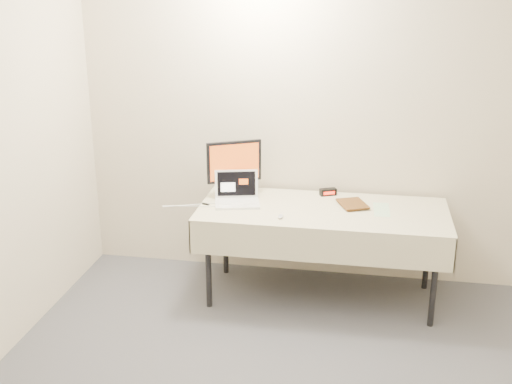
% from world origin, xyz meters
% --- Properties ---
extents(back_wall, '(4.00, 0.10, 2.70)m').
position_xyz_m(back_wall, '(0.00, 2.50, 1.35)').
color(back_wall, beige).
rests_on(back_wall, ground).
extents(table, '(1.86, 0.81, 0.74)m').
position_xyz_m(table, '(0.00, 2.05, 0.68)').
color(table, black).
rests_on(table, ground).
extents(laptop, '(0.39, 0.35, 0.23)m').
position_xyz_m(laptop, '(-0.66, 2.07, 0.79)').
color(laptop, white).
rests_on(laptop, table).
extents(monitor, '(0.40, 0.22, 0.45)m').
position_xyz_m(monitor, '(-0.71, 2.21, 1.00)').
color(monitor, black).
rests_on(monitor, table).
extents(book, '(0.18, 0.09, 0.25)m').
position_xyz_m(book, '(0.13, 2.11, 0.86)').
color(book, brown).
rests_on(book, table).
extents(alarm_clock, '(0.14, 0.10, 0.05)m').
position_xyz_m(alarm_clock, '(0.02, 2.36, 0.76)').
color(alarm_clock, black).
rests_on(alarm_clock, table).
extents(clicker, '(0.04, 0.08, 0.02)m').
position_xyz_m(clicker, '(-0.29, 1.81, 0.75)').
color(clicker, silver).
rests_on(clicker, table).
extents(paper_form, '(0.13, 0.30, 0.00)m').
position_xyz_m(paper_form, '(0.43, 2.10, 0.74)').
color(paper_form, '#B8E5B6').
rests_on(paper_form, table).
extents(usb_dongle, '(0.06, 0.03, 0.01)m').
position_xyz_m(usb_dongle, '(-0.89, 1.98, 0.74)').
color(usb_dongle, black).
rests_on(usb_dongle, table).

